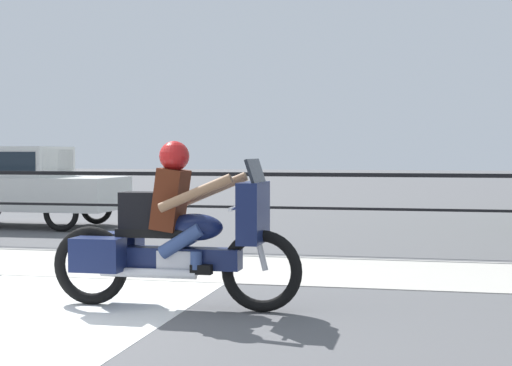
% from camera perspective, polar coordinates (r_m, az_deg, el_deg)
% --- Properties ---
extents(ground_plane, '(120.00, 120.00, 0.00)m').
position_cam_1_polar(ground_plane, '(7.57, -17.95, -9.30)').
color(ground_plane, '#565659').
extents(sidewalk_band, '(44.00, 2.40, 0.01)m').
position_cam_1_polar(sidewalk_band, '(10.60, -8.62, -5.89)').
color(sidewalk_band, '#B7B2A8').
rests_on(sidewalk_band, ground).
extents(crosswalk_band, '(2.80, 6.00, 0.01)m').
position_cam_1_polar(crosswalk_band, '(7.34, -17.92, -9.63)').
color(crosswalk_band, silver).
rests_on(crosswalk_band, ground).
extents(fence_railing, '(36.00, 0.05, 1.19)m').
position_cam_1_polar(fence_railing, '(12.32, -5.47, -0.37)').
color(fence_railing, black).
rests_on(fence_railing, ground).
extents(motorcycle, '(2.49, 0.76, 1.61)m').
position_cam_1_polar(motorcycle, '(7.57, -6.00, -3.80)').
color(motorcycle, black).
rests_on(motorcycle, ground).
extents(parked_car, '(4.06, 1.76, 1.62)m').
position_cam_1_polar(parked_car, '(16.54, -16.99, 0.16)').
color(parked_car, silver).
rests_on(parked_car, ground).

